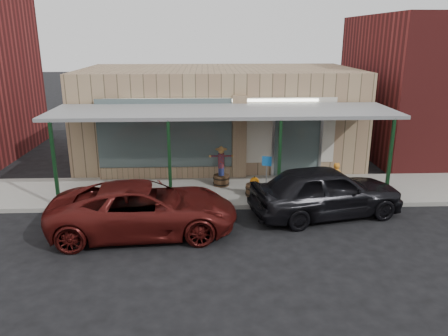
{
  "coord_description": "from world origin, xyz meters",
  "views": [
    {
      "loc": [
        -0.6,
        -11.55,
        5.61
      ],
      "look_at": [
        -0.01,
        2.6,
        1.28
      ],
      "focal_mm": 35.0,
      "sensor_mm": 36.0,
      "label": 1
    }
  ],
  "objects_px": {
    "barrel_pumpkin": "(254,189)",
    "parked_sedan": "(326,191)",
    "car_maroon": "(144,209)",
    "barrel_scarecrow": "(221,172)",
    "handicap_sign": "(267,172)"
  },
  "relations": [
    {
      "from": "handicap_sign",
      "to": "car_maroon",
      "type": "bearing_deg",
      "value": -135.03
    },
    {
      "from": "barrel_pumpkin",
      "to": "parked_sedan",
      "type": "height_order",
      "value": "parked_sedan"
    },
    {
      "from": "barrel_pumpkin",
      "to": "parked_sedan",
      "type": "relative_size",
      "value": 0.14
    },
    {
      "from": "parked_sedan",
      "to": "car_maroon",
      "type": "relative_size",
      "value": 0.96
    },
    {
      "from": "barrel_scarecrow",
      "to": "car_maroon",
      "type": "height_order",
      "value": "barrel_scarecrow"
    },
    {
      "from": "barrel_scarecrow",
      "to": "barrel_pumpkin",
      "type": "bearing_deg",
      "value": -39.3
    },
    {
      "from": "barrel_scarecrow",
      "to": "car_maroon",
      "type": "relative_size",
      "value": 0.28
    },
    {
      "from": "barrel_pumpkin",
      "to": "parked_sedan",
      "type": "bearing_deg",
      "value": -35.33
    },
    {
      "from": "barrel_pumpkin",
      "to": "car_maroon",
      "type": "height_order",
      "value": "car_maroon"
    },
    {
      "from": "parked_sedan",
      "to": "handicap_sign",
      "type": "bearing_deg",
      "value": 48.06
    },
    {
      "from": "barrel_pumpkin",
      "to": "barrel_scarecrow",
      "type": "bearing_deg",
      "value": 133.99
    },
    {
      "from": "handicap_sign",
      "to": "barrel_scarecrow",
      "type": "bearing_deg",
      "value": 148.29
    },
    {
      "from": "handicap_sign",
      "to": "car_maroon",
      "type": "distance_m",
      "value": 4.37
    },
    {
      "from": "barrel_scarecrow",
      "to": "handicap_sign",
      "type": "height_order",
      "value": "handicap_sign"
    },
    {
      "from": "barrel_pumpkin",
      "to": "handicap_sign",
      "type": "relative_size",
      "value": 0.47
    }
  ]
}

